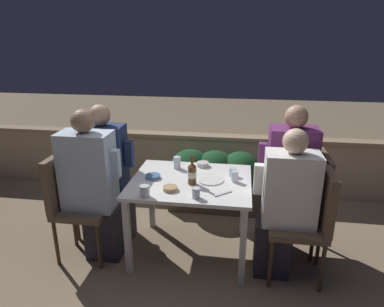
{
  "coord_description": "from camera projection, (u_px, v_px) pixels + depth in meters",
  "views": [
    {
      "loc": [
        0.41,
        -2.67,
        1.91
      ],
      "look_at": [
        0.0,
        0.06,
        0.94
      ],
      "focal_mm": 32.0,
      "sensor_mm": 36.0,
      "label": 1
    }
  ],
  "objects": [
    {
      "name": "beer_bottle",
      "position": [
        192.0,
        173.0,
        2.84
      ],
      "size": [
        0.07,
        0.07,
        0.25
      ],
      "color": "brown",
      "rests_on": "dining_table"
    },
    {
      "name": "chair_right_near",
      "position": [
        311.0,
        214.0,
        2.69
      ],
      "size": [
        0.45,
        0.45,
        0.95
      ],
      "color": "brown",
      "rests_on": "ground_plane"
    },
    {
      "name": "bowl_1",
      "position": [
        153.0,
        176.0,
        2.98
      ],
      "size": [
        0.13,
        0.13,
        0.03
      ],
      "color": "#4C709E",
      "rests_on": "dining_table"
    },
    {
      "name": "dining_table",
      "position": [
        191.0,
        189.0,
        2.98
      ],
      "size": [
        1.03,
        0.86,
        0.72
      ],
      "color": "white",
      "rests_on": "ground_plane"
    },
    {
      "name": "planter_hedge",
      "position": [
        215.0,
        177.0,
        3.86
      ],
      "size": [
        1.02,
        0.47,
        0.69
      ],
      "color": "brown",
      "rests_on": "ground_plane"
    },
    {
      "name": "plate_0",
      "position": [
        210.0,
        180.0,
        2.93
      ],
      "size": [
        0.22,
        0.22,
        0.01
      ],
      "color": "white",
      "rests_on": "dining_table"
    },
    {
      "name": "glass_cup_4",
      "position": [
        235.0,
        177.0,
        2.9
      ],
      "size": [
        0.06,
        0.06,
        0.09
      ],
      "color": "silver",
      "rests_on": "dining_table"
    },
    {
      "name": "glass_cup_0",
      "position": [
        145.0,
        191.0,
        2.64
      ],
      "size": [
        0.08,
        0.08,
        0.09
      ],
      "color": "silver",
      "rests_on": "dining_table"
    },
    {
      "name": "glass_cup_2",
      "position": [
        177.0,
        163.0,
        3.19
      ],
      "size": [
        0.07,
        0.07,
        0.11
      ],
      "color": "silver",
      "rests_on": "dining_table"
    },
    {
      "name": "glass_cup_3",
      "position": [
        196.0,
        193.0,
        2.61
      ],
      "size": [
        0.07,
        0.07,
        0.08
      ],
      "color": "silver",
      "rests_on": "dining_table"
    },
    {
      "name": "fork_0",
      "position": [
        223.0,
        194.0,
        2.69
      ],
      "size": [
        0.14,
        0.13,
        0.01
      ],
      "color": "silver",
      "rests_on": "dining_table"
    },
    {
      "name": "chair_left_near",
      "position": [
        72.0,
        196.0,
        2.99
      ],
      "size": [
        0.45,
        0.45,
        0.95
      ],
      "color": "brown",
      "rests_on": "ground_plane"
    },
    {
      "name": "person_purple_stripe",
      "position": [
        286.0,
        181.0,
        3.0
      ],
      "size": [
        0.49,
        0.26,
        1.37
      ],
      "color": "#282833",
      "rests_on": "ground_plane"
    },
    {
      "name": "bowl_2",
      "position": [
        203.0,
        164.0,
        3.25
      ],
      "size": [
        0.11,
        0.11,
        0.04
      ],
      "color": "beige",
      "rests_on": "dining_table"
    },
    {
      "name": "glass_cup_1",
      "position": [
        233.0,
        172.0,
        3.02
      ],
      "size": [
        0.07,
        0.07,
        0.08
      ],
      "color": "silver",
      "rests_on": "dining_table"
    },
    {
      "name": "chair_right_far",
      "position": [
        309.0,
        195.0,
        3.01
      ],
      "size": [
        0.45,
        0.45,
        0.95
      ],
      "color": "brown",
      "rests_on": "ground_plane"
    },
    {
      "name": "chair_left_far",
      "position": [
        89.0,
        183.0,
        3.26
      ],
      "size": [
        0.45,
        0.45,
        0.95
      ],
      "color": "brown",
      "rests_on": "ground_plane"
    },
    {
      "name": "person_white_polo",
      "position": [
        284.0,
        205.0,
        2.7
      ],
      "size": [
        0.49,
        0.26,
        1.26
      ],
      "color": "#282833",
      "rests_on": "ground_plane"
    },
    {
      "name": "parapet_wall",
      "position": [
        207.0,
        162.0,
        4.32
      ],
      "size": [
        9.0,
        0.18,
        0.74
      ],
      "color": "tan",
      "rests_on": "ground_plane"
    },
    {
      "name": "bowl_0",
      "position": [
        170.0,
        188.0,
        2.75
      ],
      "size": [
        0.12,
        0.12,
        0.03
      ],
      "color": "tan",
      "rests_on": "dining_table"
    },
    {
      "name": "person_navy_jumper",
      "position": [
        108.0,
        174.0,
        3.2
      ],
      "size": [
        0.48,
        0.26,
        1.33
      ],
      "color": "#282833",
      "rests_on": "ground_plane"
    },
    {
      "name": "potted_plant",
      "position": [
        87.0,
        168.0,
        4.03
      ],
      "size": [
        0.35,
        0.35,
        0.67
      ],
      "color": "brown",
      "rests_on": "ground_plane"
    },
    {
      "name": "ground_plane",
      "position": [
        191.0,
        251.0,
        3.19
      ],
      "size": [
        16.0,
        16.0,
        0.0
      ],
      "primitive_type": "plane",
      "color": "#847056"
    },
    {
      "name": "person_blue_shirt",
      "position": [
        93.0,
        186.0,
        2.93
      ],
      "size": [
        0.5,
        0.26,
        1.35
      ],
      "color": "#282833",
      "rests_on": "ground_plane"
    }
  ]
}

